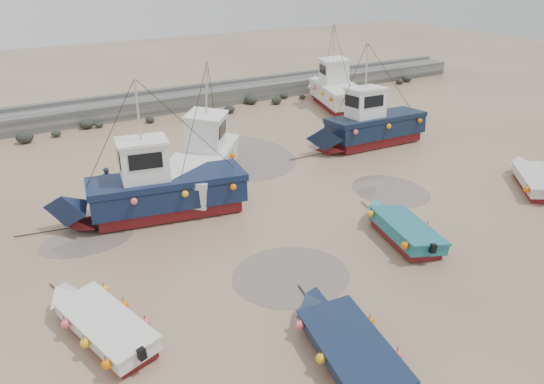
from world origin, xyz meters
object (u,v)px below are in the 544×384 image
at_px(dinghy_2, 400,226).
at_px(cabin_boat_0, 154,189).
at_px(cabin_boat_2, 369,125).
at_px(dinghy_0, 102,320).
at_px(cabin_boat_3, 336,89).
at_px(person, 109,198).
at_px(cabin_boat_1, 202,159).
at_px(dinghy_1, 348,342).
at_px(dinghy_3, 535,177).

bearing_deg(dinghy_2, cabin_boat_0, 152.16).
bearing_deg(dinghy_2, cabin_boat_2, 70.18).
xyz_separation_m(dinghy_0, cabin_boat_2, (18.88, 9.70, 0.82)).
height_order(cabin_boat_3, person, cabin_boat_3).
relative_size(cabin_boat_0, cabin_boat_1, 1.14).
bearing_deg(person, cabin_boat_3, -153.08).
bearing_deg(cabin_boat_3, dinghy_0, -123.89).
xyz_separation_m(dinghy_0, cabin_boat_3, (22.98, 18.46, 0.83)).
height_order(dinghy_1, person, dinghy_1).
bearing_deg(person, dinghy_2, 136.68).
relative_size(dinghy_0, cabin_boat_1, 0.70).
bearing_deg(cabin_boat_2, dinghy_3, -159.24).
bearing_deg(dinghy_1, cabin_boat_0, 109.65).
distance_m(cabin_boat_3, person, 21.72).
height_order(dinghy_3, person, dinghy_3).
distance_m(dinghy_3, cabin_boat_3, 18.17).
xyz_separation_m(dinghy_1, dinghy_2, (6.39, 4.60, 0.01)).
height_order(dinghy_1, cabin_boat_0, cabin_boat_0).
xyz_separation_m(dinghy_1, cabin_boat_3, (17.08, 23.19, 0.83)).
relative_size(dinghy_1, person, 3.99).
bearing_deg(dinghy_3, cabin_boat_1, -172.13).
xyz_separation_m(dinghy_0, cabin_boat_0, (4.24, 7.07, 0.80)).
relative_size(cabin_boat_1, person, 5.55).
distance_m(dinghy_3, cabin_boat_1, 16.99).
distance_m(cabin_boat_0, cabin_boat_2, 14.87).
relative_size(dinghy_1, cabin_boat_1, 0.72).
height_order(dinghy_3, cabin_boat_3, cabin_boat_3).
distance_m(cabin_boat_0, person, 3.63).
height_order(dinghy_1, cabin_boat_3, cabin_boat_3).
xyz_separation_m(dinghy_2, cabin_boat_2, (6.58, 9.84, 0.82)).
distance_m(dinghy_0, dinghy_1, 7.56).
xyz_separation_m(dinghy_0, cabin_boat_1, (7.64, 9.47, 0.79)).
bearing_deg(cabin_boat_0, cabin_boat_2, -69.20).
xyz_separation_m(dinghy_3, cabin_boat_2, (-3.06, 9.36, 0.82)).
xyz_separation_m(dinghy_1, cabin_boat_2, (12.98, 14.43, 0.83)).
bearing_deg(dinghy_0, cabin_boat_1, 36.98).
xyz_separation_m(cabin_boat_1, cabin_boat_3, (15.35, 8.98, 0.04)).
distance_m(dinghy_2, cabin_boat_0, 10.84).
bearing_deg(dinghy_0, cabin_boat_3, 24.62).
bearing_deg(cabin_boat_0, dinghy_1, -161.35).
height_order(dinghy_2, dinghy_3, same).
distance_m(cabin_boat_2, person, 16.00).
bearing_deg(dinghy_2, dinghy_1, -130.32).
bearing_deg(person, dinghy_3, 157.09).
bearing_deg(cabin_boat_0, dinghy_3, -100.20).
height_order(dinghy_0, dinghy_3, same).
height_order(cabin_boat_1, cabin_boat_3, same).
height_order(dinghy_1, cabin_boat_1, cabin_boat_1).
distance_m(cabin_boat_1, person, 4.93).
bearing_deg(cabin_boat_2, person, 90.89).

